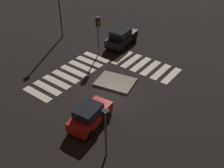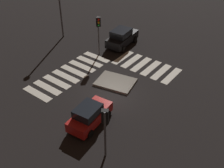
{
  "view_description": "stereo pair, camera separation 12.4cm",
  "coord_description": "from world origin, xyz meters",
  "px_view_note": "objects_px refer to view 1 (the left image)",
  "views": [
    {
      "loc": [
        -11.46,
        15.16,
        14.56
      ],
      "look_at": [
        0.0,
        0.0,
        1.0
      ],
      "focal_mm": 43.9,
      "sensor_mm": 36.0,
      "label": 1
    },
    {
      "loc": [
        -11.56,
        15.09,
        14.56
      ],
      "look_at": [
        0.0,
        0.0,
        1.0
      ],
      "focal_mm": 43.9,
      "sensor_mm": 36.0,
      "label": 2
    }
  ],
  "objects_px": {
    "car_black": "(121,37)",
    "traffic_light_west": "(106,122)",
    "car_red": "(90,115)",
    "traffic_light_east": "(98,27)",
    "traffic_island": "(115,82)"
  },
  "relations": [
    {
      "from": "car_black",
      "to": "traffic_light_west",
      "type": "xyz_separation_m",
      "value": [
        -8.38,
        13.49,
        1.94
      ]
    },
    {
      "from": "traffic_light_west",
      "to": "traffic_light_east",
      "type": "bearing_deg",
      "value": 7.67
    },
    {
      "from": "car_red",
      "to": "traffic_light_east",
      "type": "relative_size",
      "value": 0.94
    },
    {
      "from": "traffic_light_east",
      "to": "car_red",
      "type": "bearing_deg",
      "value": -13.08
    },
    {
      "from": "traffic_light_east",
      "to": "traffic_light_west",
      "type": "bearing_deg",
      "value": -7.42
    },
    {
      "from": "car_red",
      "to": "car_black",
      "type": "height_order",
      "value": "car_black"
    },
    {
      "from": "traffic_island",
      "to": "car_black",
      "type": "xyz_separation_m",
      "value": [
        3.95,
        -6.48,
        0.86
      ]
    },
    {
      "from": "traffic_island",
      "to": "traffic_light_west",
      "type": "distance_m",
      "value": 8.75
    },
    {
      "from": "car_black",
      "to": "traffic_light_east",
      "type": "xyz_separation_m",
      "value": [
        0.54,
        3.39,
        2.3
      ]
    },
    {
      "from": "car_red",
      "to": "traffic_light_west",
      "type": "relative_size",
      "value": 1.06
    },
    {
      "from": "car_red",
      "to": "car_black",
      "type": "bearing_deg",
      "value": 19.16
    },
    {
      "from": "traffic_light_west",
      "to": "traffic_light_east",
      "type": "relative_size",
      "value": 0.89
    },
    {
      "from": "car_black",
      "to": "traffic_light_west",
      "type": "relative_size",
      "value": 1.2
    },
    {
      "from": "car_black",
      "to": "traffic_light_west",
      "type": "height_order",
      "value": "traffic_light_west"
    },
    {
      "from": "car_red",
      "to": "car_black",
      "type": "distance_m",
      "value": 13.2
    }
  ]
}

